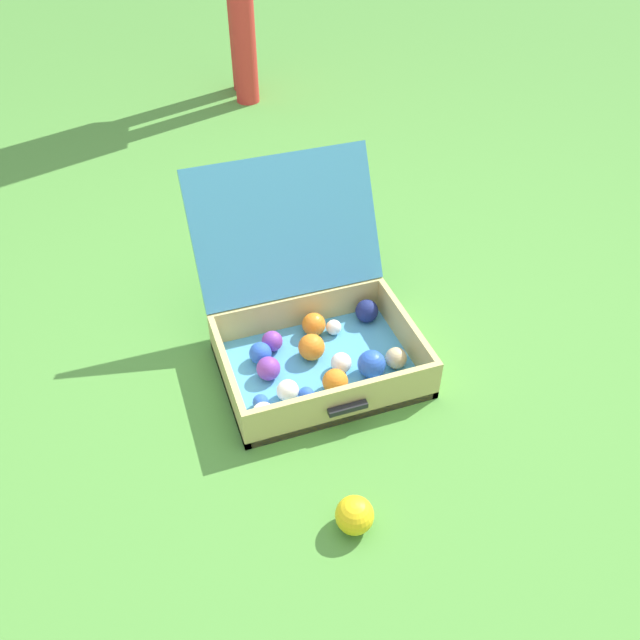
% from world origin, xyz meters
% --- Properties ---
extents(ground_plane, '(16.00, 16.00, 0.00)m').
position_xyz_m(ground_plane, '(0.00, 0.00, 0.00)').
color(ground_plane, '#4C8C38').
extents(open_suitcase, '(0.57, 0.65, 0.52)m').
position_xyz_m(open_suitcase, '(0.01, 0.11, 0.11)').
color(open_suitcase, '#4799C6').
rests_on(open_suitcase, ground).
extents(stray_ball_on_grass, '(0.09, 0.09, 0.09)m').
position_xyz_m(stray_ball_on_grass, '(-0.08, -0.48, 0.05)').
color(stray_ball_on_grass, yellow).
rests_on(stray_ball_on_grass, ground).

